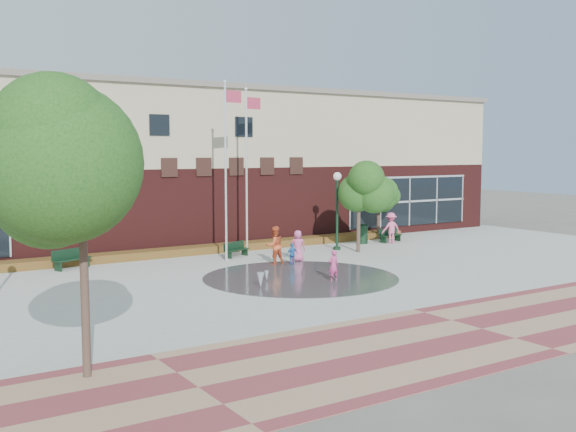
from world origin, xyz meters
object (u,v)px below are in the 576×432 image
flagpole_right (247,162)px  bench_left (72,263)px  child_splash (333,266)px  flagpole_left (226,161)px  trash_can (362,234)px  tree_big_left (81,152)px

flagpole_right → bench_left: bearing=166.1°
child_splash → flagpole_left: bearing=-78.4°
child_splash → trash_can: bearing=-133.6°
flagpole_left → trash_can: flagpole_left is taller
trash_can → child_splash: child_splash is taller
flagpole_right → tree_big_left: size_ratio=1.16×
trash_can → child_splash: size_ratio=0.86×
flagpole_right → child_splash: (-0.69, -8.56, -4.22)m
child_splash → tree_big_left: bearing=29.1°
trash_can → tree_big_left: 25.76m
bench_left → tree_big_left: tree_big_left is taller
flagpole_right → trash_can: size_ratio=7.67×
flagpole_right → trash_can: 8.77m
flagpole_left → bench_left: size_ratio=4.61×
tree_big_left → child_splash: bearing=28.0°
trash_can → tree_big_left: size_ratio=0.15×
tree_big_left → trash_can: bearing=35.9°
bench_left → tree_big_left: 16.62m
flagpole_right → tree_big_left: (-12.85, -15.01, 0.51)m
flagpole_left → tree_big_left: (-10.85, -13.53, 0.46)m
flagpole_left → tree_big_left: size_ratio=1.18×
trash_can → child_splash: bearing=-134.8°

